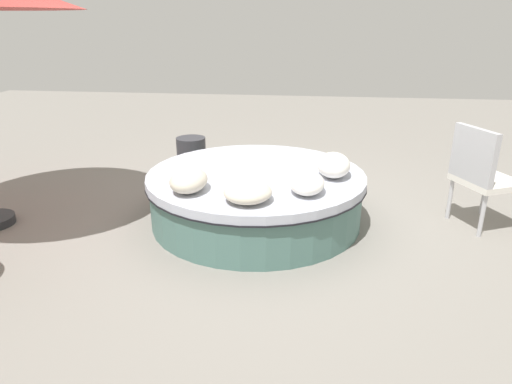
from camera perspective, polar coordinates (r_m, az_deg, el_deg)
name	(u,v)px	position (r m, az deg, el deg)	size (l,w,h in m)	color
ground_plane	(256,220)	(4.67, 0.00, -3.44)	(16.00, 16.00, 0.00)	gray
round_bed	(256,196)	(4.57, 0.00, -0.50)	(2.13, 2.13, 0.50)	#4C726B
throw_pillow_0	(189,180)	(4.03, -8.32, 1.43)	(0.45, 0.32, 0.19)	beige
throw_pillow_1	(248,192)	(3.77, -1.03, 0.02)	(0.44, 0.40, 0.16)	beige
throw_pillow_2	(307,183)	(3.97, 6.30, 1.12)	(0.44, 0.30, 0.17)	white
throw_pillow_3	(334,165)	(4.43, 9.55, 3.33)	(0.47, 0.31, 0.22)	white
patio_chair	(481,171)	(4.83, 26.03, 2.32)	(0.68, 0.67, 0.98)	#B7B7BC
side_table	(191,156)	(6.03, -7.97, 4.43)	(0.37, 0.37, 0.48)	#333338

